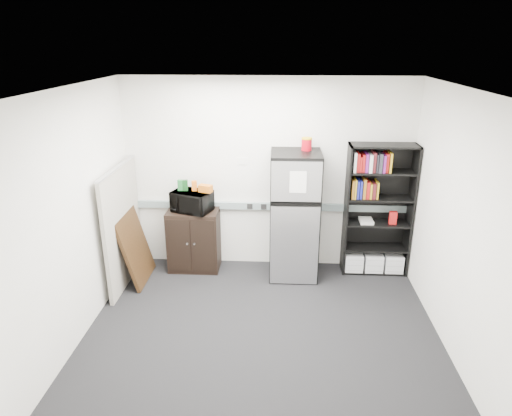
{
  "coord_description": "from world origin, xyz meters",
  "views": [
    {
      "loc": [
        0.18,
        -4.4,
        3.13
      ],
      "look_at": [
        -0.12,
        0.9,
        1.17
      ],
      "focal_mm": 32.0,
      "sensor_mm": 36.0,
      "label": 1
    }
  ],
  "objects_px": {
    "cabinet": "(194,240)",
    "microwave": "(192,201)",
    "bookshelf": "(378,211)",
    "cubicle_partition": "(123,226)",
    "refrigerator": "(294,216)"
  },
  "relations": [
    {
      "from": "bookshelf",
      "to": "microwave",
      "type": "distance_m",
      "value": 2.57
    },
    {
      "from": "cabinet",
      "to": "refrigerator",
      "type": "height_order",
      "value": "refrigerator"
    },
    {
      "from": "cabinet",
      "to": "refrigerator",
      "type": "bearing_deg",
      "value": -3.23
    },
    {
      "from": "cabinet",
      "to": "refrigerator",
      "type": "relative_size",
      "value": 0.51
    },
    {
      "from": "bookshelf",
      "to": "cabinet",
      "type": "height_order",
      "value": "bookshelf"
    },
    {
      "from": "bookshelf",
      "to": "cabinet",
      "type": "relative_size",
      "value": 2.08
    },
    {
      "from": "microwave",
      "to": "refrigerator",
      "type": "xyz_separation_m",
      "value": [
        1.42,
        -0.06,
        -0.16
      ]
    },
    {
      "from": "cabinet",
      "to": "cubicle_partition",
      "type": "bearing_deg",
      "value": -153.95
    },
    {
      "from": "bookshelf",
      "to": "refrigerator",
      "type": "bearing_deg",
      "value": -172.83
    },
    {
      "from": "cabinet",
      "to": "refrigerator",
      "type": "distance_m",
      "value": 1.49
    },
    {
      "from": "bookshelf",
      "to": "cabinet",
      "type": "xyz_separation_m",
      "value": [
        -2.57,
        -0.06,
        -0.47
      ]
    },
    {
      "from": "bookshelf",
      "to": "microwave",
      "type": "height_order",
      "value": "bookshelf"
    },
    {
      "from": "cabinet",
      "to": "microwave",
      "type": "bearing_deg",
      "value": -90.0
    },
    {
      "from": "microwave",
      "to": "cabinet",
      "type": "bearing_deg",
      "value": 109.22
    },
    {
      "from": "bookshelf",
      "to": "cubicle_partition",
      "type": "bearing_deg",
      "value": -171.94
    }
  ]
}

